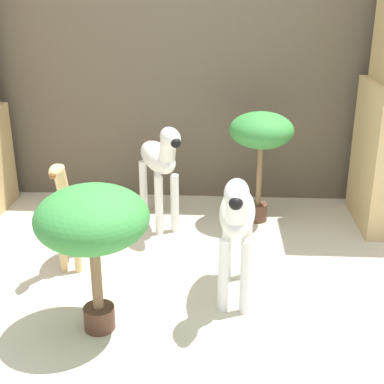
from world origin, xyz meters
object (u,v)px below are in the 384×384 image
zebra_right (237,218)px  giraffe_figurine (71,209)px  potted_palm_front (92,222)px  potted_palm_back (261,135)px  zebra_left (160,161)px

zebra_right → giraffe_figurine: bearing=161.6°
zebra_right → potted_palm_front: size_ratio=1.03×
potted_palm_front → potted_palm_back: size_ratio=0.94×
giraffe_figurine → potted_palm_front: bearing=-65.5°
giraffe_figurine → potted_palm_front: 0.60m
zebra_right → giraffe_figurine: (-0.79, 0.26, -0.09)m
zebra_right → potted_palm_front: 0.62m
giraffe_figurine → potted_palm_back: (0.94, 0.59, 0.23)m
zebra_right → potted_palm_front: (-0.55, -0.26, 0.08)m
zebra_left → potted_palm_front: (-0.14, -1.02, 0.08)m
giraffe_figurine → zebra_left: bearing=52.6°
potted_palm_front → potted_palm_back: bearing=57.8°
zebra_right → zebra_left: same height
zebra_right → giraffe_figurine: size_ratio=1.08×
giraffe_figurine → potted_palm_front: size_ratio=0.95×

